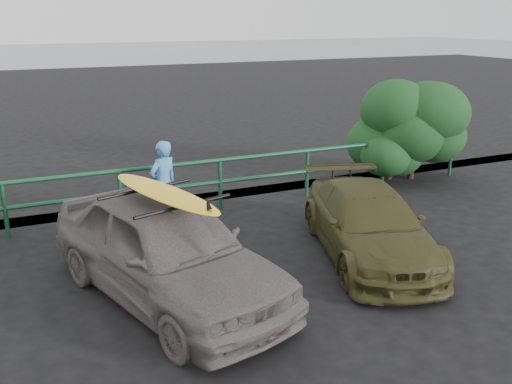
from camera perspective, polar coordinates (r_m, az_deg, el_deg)
ground at (r=7.13m, az=3.53°, el=-14.59°), size 80.00×80.00×0.00m
ocean at (r=65.50m, az=-22.35°, el=12.71°), size 200.00×200.00×0.00m
guardrail at (r=11.20m, az=-8.39°, el=0.26°), size 14.00×0.08×1.04m
shrub_right at (r=13.66m, az=11.51°, el=5.54°), size 3.20×2.40×2.13m
sedan at (r=7.85m, az=-8.91°, el=-5.71°), size 2.83×4.56×1.45m
olive_vehicle at (r=9.36m, az=11.22°, el=-3.13°), size 2.59×4.08×1.10m
man at (r=10.60m, az=-9.23°, el=0.83°), size 0.69×0.59×1.61m
roof_rack at (r=7.59m, az=-9.16°, el=-0.50°), size 1.65×1.36×0.05m
surfboard at (r=7.58m, az=-9.19°, el=-0.08°), size 1.15×2.44×0.07m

